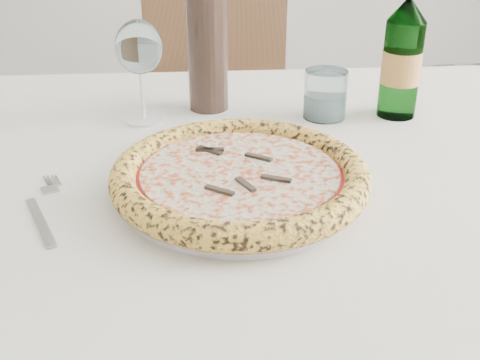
{
  "coord_description": "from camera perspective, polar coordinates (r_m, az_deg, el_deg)",
  "views": [
    {
      "loc": [
        -0.31,
        -0.67,
        1.14
      ],
      "look_at": [
        -0.21,
        0.03,
        0.78
      ],
      "focal_mm": 45.0,
      "sensor_mm": 36.0,
      "label": 1
    }
  ],
  "objects": [
    {
      "name": "dining_table",
      "position": [
        0.93,
        -0.91,
        -2.77
      ],
      "size": [
        1.62,
        1.03,
        0.76
      ],
      "color": "brown",
      "rests_on": "floor"
    },
    {
      "name": "plate",
      "position": [
        0.8,
        0.0,
        -0.71
      ],
      "size": [
        0.31,
        0.31,
        0.02
      ],
      "color": "white",
      "rests_on": "dining_table"
    },
    {
      "name": "wine_bottle",
      "position": [
        1.07,
        -3.11,
        13.03
      ],
      "size": [
        0.07,
        0.07,
        0.29
      ],
      "color": "black",
      "rests_on": "dining_table"
    },
    {
      "name": "wine_glass",
      "position": [
        1.02,
        -9.56,
        12.08
      ],
      "size": [
        0.08,
        0.08,
        0.17
      ],
      "color": "white",
      "rests_on": "dining_table"
    },
    {
      "name": "tumbler",
      "position": [
        1.06,
        8.07,
        7.76
      ],
      "size": [
        0.07,
        0.07,
        0.08
      ],
      "color": "silver",
      "rests_on": "dining_table"
    },
    {
      "name": "chair_far",
      "position": [
        1.73,
        -2.47,
        6.64
      ],
      "size": [
        0.47,
        0.47,
        0.93
      ],
      "color": "brown",
      "rests_on": "floor"
    },
    {
      "name": "fork",
      "position": [
        0.8,
        -18.11,
        -2.77
      ],
      "size": [
        0.05,
        0.18,
        0.0
      ],
      "color": "#A2A2A2",
      "rests_on": "dining_table"
    },
    {
      "name": "beer_bottle",
      "position": [
        1.07,
        15.12,
        11.1
      ],
      "size": [
        0.07,
        0.07,
        0.26
      ],
      "color": "#38763B",
      "rests_on": "dining_table"
    },
    {
      "name": "pizza",
      "position": [
        0.79,
        -0.0,
        0.42
      ],
      "size": [
        0.34,
        0.34,
        0.04
      ],
      "color": "tan",
      "rests_on": "plate"
    }
  ]
}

